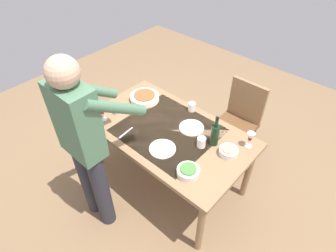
# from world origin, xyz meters

# --- Properties ---
(ground_plane) EXTENTS (6.00, 6.00, 0.00)m
(ground_plane) POSITION_xyz_m (0.00, 0.00, 0.00)
(ground_plane) COLOR #846647
(dining_table) EXTENTS (1.53, 0.90, 0.73)m
(dining_table) POSITION_xyz_m (0.00, 0.00, 0.66)
(dining_table) COLOR #93704C
(dining_table) RESTS_ON ground_plane
(chair_near) EXTENTS (0.40, 0.40, 0.91)m
(chair_near) POSITION_xyz_m (-0.29, -0.83, 0.53)
(chair_near) COLOR brown
(chair_near) RESTS_ON ground_plane
(person_server) EXTENTS (0.42, 0.61, 1.69)m
(person_server) POSITION_xyz_m (0.21, 0.71, 0.96)
(person_server) COLOR #2D2D38
(person_server) RESTS_ON ground_plane
(wine_bottle) EXTENTS (0.07, 0.07, 0.30)m
(wine_bottle) POSITION_xyz_m (-0.41, -0.14, 0.84)
(wine_bottle) COLOR black
(wine_bottle) RESTS_ON dining_table
(wine_glass_left) EXTENTS (0.07, 0.07, 0.15)m
(wine_glass_left) POSITION_xyz_m (0.56, 0.30, 0.83)
(wine_glass_left) COLOR white
(wine_glass_left) RESTS_ON dining_table
(wine_glass_right) EXTENTS (0.07, 0.07, 0.15)m
(wine_glass_right) POSITION_xyz_m (-0.65, -0.31, 0.83)
(wine_glass_right) COLOR white
(wine_glass_right) RESTS_ON dining_table
(water_cup_near_left) EXTENTS (0.07, 0.07, 0.10)m
(water_cup_near_left) POSITION_xyz_m (0.53, 0.15, 0.78)
(water_cup_near_left) COLOR silver
(water_cup_near_left) RESTS_ON dining_table
(water_cup_near_right) EXTENTS (0.07, 0.07, 0.09)m
(water_cup_near_right) POSITION_xyz_m (0.02, -0.37, 0.77)
(water_cup_near_right) COLOR silver
(water_cup_near_right) RESTS_ON dining_table
(water_cup_far_left) EXTENTS (0.08, 0.08, 0.09)m
(water_cup_far_left) POSITION_xyz_m (-0.35, -0.04, 0.78)
(water_cup_far_left) COLOR silver
(water_cup_far_left) RESTS_ON dining_table
(serving_bowl_pasta) EXTENTS (0.30, 0.30, 0.07)m
(serving_bowl_pasta) POSITION_xyz_m (0.49, -0.18, 0.76)
(serving_bowl_pasta) COLOR white
(serving_bowl_pasta) RESTS_ON dining_table
(side_bowl_salad) EXTENTS (0.18, 0.18, 0.07)m
(side_bowl_salad) POSITION_xyz_m (-0.46, 0.27, 0.76)
(side_bowl_salad) COLOR white
(side_bowl_salad) RESTS_ON dining_table
(side_bowl_bread) EXTENTS (0.16, 0.16, 0.07)m
(side_bowl_bread) POSITION_xyz_m (-0.57, -0.12, 0.76)
(side_bowl_bread) COLOR white
(side_bowl_bread) RESTS_ON dining_table
(dinner_plate_near) EXTENTS (0.23, 0.23, 0.01)m
(dinner_plate_near) POSITION_xyz_m (-0.13, 0.21, 0.74)
(dinner_plate_near) COLOR white
(dinner_plate_near) RESTS_ON dining_table
(dinner_plate_far) EXTENTS (0.23, 0.23, 0.01)m
(dinner_plate_far) POSITION_xyz_m (-0.14, -0.17, 0.74)
(dinner_plate_far) COLOR white
(dinner_plate_far) RESTS_ON dining_table
(table_fork) EXTENTS (0.03, 0.18, 0.00)m
(table_fork) POSITION_xyz_m (0.26, 0.28, 0.73)
(table_fork) COLOR silver
(table_fork) RESTS_ON dining_table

